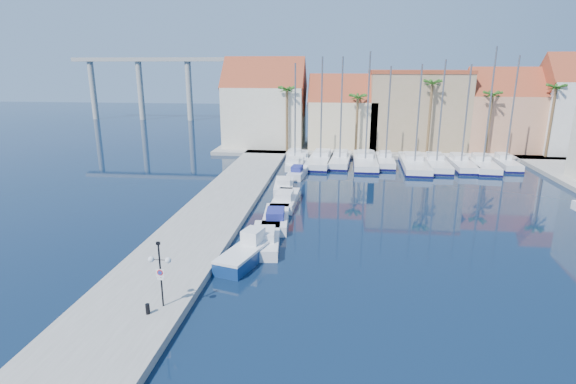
% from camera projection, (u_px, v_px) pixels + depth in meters
% --- Properties ---
extents(ground, '(260.00, 260.00, 0.00)m').
position_uv_depth(ground, '(304.00, 298.00, 25.33)').
color(ground, black).
rests_on(ground, ground).
extents(quay_west, '(6.00, 77.00, 0.50)m').
position_uv_depth(quay_west, '(214.00, 213.00, 39.18)').
color(quay_west, gray).
rests_on(quay_west, ground).
extents(shore_north, '(54.00, 16.00, 0.50)m').
position_uv_depth(shore_north, '(393.00, 148.00, 70.02)').
color(shore_north, gray).
rests_on(shore_north, ground).
extents(lamp_post, '(1.23, 0.33, 3.61)m').
position_uv_depth(lamp_post, '(160.00, 264.00, 22.88)').
color(lamp_post, black).
rests_on(lamp_post, quay_west).
extents(bollard, '(0.22, 0.22, 0.55)m').
position_uv_depth(bollard, '(148.00, 309.00, 22.70)').
color(bollard, black).
rests_on(bollard, quay_west).
extents(fishing_boat, '(3.30, 5.79, 1.92)m').
position_uv_depth(fishing_boat, '(247.00, 252.00, 29.97)').
color(fishing_boat, navy).
rests_on(fishing_boat, ground).
extents(motorboat_west_0, '(2.64, 6.43, 1.40)m').
position_uv_depth(motorboat_west_0, '(265.00, 239.00, 32.60)').
color(motorboat_west_0, white).
rests_on(motorboat_west_0, ground).
extents(motorboat_west_1, '(2.49, 6.39, 1.40)m').
position_uv_depth(motorboat_west_1, '(276.00, 218.00, 37.01)').
color(motorboat_west_1, white).
rests_on(motorboat_west_1, ground).
extents(motorboat_west_2, '(2.16, 6.40, 1.40)m').
position_uv_depth(motorboat_west_2, '(285.00, 199.00, 42.18)').
color(motorboat_west_2, white).
rests_on(motorboat_west_2, ground).
extents(motorboat_west_3, '(2.39, 6.06, 1.40)m').
position_uv_depth(motorboat_west_3, '(284.00, 185.00, 47.15)').
color(motorboat_west_3, white).
rests_on(motorboat_west_3, ground).
extents(motorboat_west_4, '(2.16, 5.29, 1.40)m').
position_uv_depth(motorboat_west_4, '(298.00, 172.00, 52.83)').
color(motorboat_west_4, white).
rests_on(motorboat_west_4, ground).
extents(motorboat_west_5, '(1.99, 5.72, 1.40)m').
position_uv_depth(motorboat_west_5, '(295.00, 164.00, 57.47)').
color(motorboat_west_5, white).
rests_on(motorboat_west_5, ground).
extents(motorboat_west_6, '(2.68, 6.92, 1.40)m').
position_uv_depth(motorboat_west_6, '(300.00, 157.00, 61.65)').
color(motorboat_west_6, white).
rests_on(motorboat_west_6, ground).
extents(sailboat_0, '(2.99, 8.96, 12.95)m').
position_uv_depth(sailboat_0, '(295.00, 158.00, 60.52)').
color(sailboat_0, white).
rests_on(sailboat_0, ground).
extents(sailboat_1, '(3.84, 11.29, 13.73)m').
position_uv_depth(sailboat_1, '(321.00, 159.00, 59.82)').
color(sailboat_1, white).
rests_on(sailboat_1, ground).
extents(sailboat_2, '(3.23, 9.82, 13.74)m').
position_uv_depth(sailboat_2, '(340.00, 159.00, 59.71)').
color(sailboat_2, white).
rests_on(sailboat_2, ground).
extents(sailboat_3, '(3.11, 11.34, 14.33)m').
position_uv_depth(sailboat_3, '(365.00, 161.00, 59.06)').
color(sailboat_3, white).
rests_on(sailboat_3, ground).
extents(sailboat_4, '(2.41, 8.25, 12.60)m').
position_uv_depth(sailboat_4, '(385.00, 160.00, 59.19)').
color(sailboat_4, white).
rests_on(sailboat_4, ground).
extents(sailboat_5, '(3.54, 11.89, 12.83)m').
position_uv_depth(sailboat_5, '(414.00, 163.00, 57.49)').
color(sailboat_5, white).
rests_on(sailboat_5, ground).
extents(sailboat_6, '(3.09, 10.35, 13.36)m').
position_uv_depth(sailboat_6, '(436.00, 163.00, 57.71)').
color(sailboat_6, white).
rests_on(sailboat_6, ground).
extents(sailboat_7, '(2.56, 9.36, 12.82)m').
position_uv_depth(sailboat_7, '(460.00, 163.00, 57.51)').
color(sailboat_7, white).
rests_on(sailboat_7, ground).
extents(sailboat_8, '(3.38, 10.22, 14.84)m').
position_uv_depth(sailboat_8, '(482.00, 163.00, 57.13)').
color(sailboat_8, white).
rests_on(sailboat_8, ground).
extents(sailboat_9, '(2.28, 8.20, 13.84)m').
position_uv_depth(sailboat_9, '(504.00, 162.00, 57.90)').
color(sailboat_9, white).
rests_on(sailboat_9, ground).
extents(building_0, '(12.30, 9.00, 13.50)m').
position_uv_depth(building_0, '(265.00, 106.00, 69.60)').
color(building_0, beige).
rests_on(building_0, shore_north).
extents(building_1, '(10.30, 8.00, 11.00)m').
position_uv_depth(building_1, '(343.00, 115.00, 68.59)').
color(building_1, beige).
rests_on(building_1, shore_north).
extents(building_2, '(14.20, 10.20, 11.50)m').
position_uv_depth(building_2, '(416.00, 109.00, 68.05)').
color(building_2, '#9F8962').
rests_on(building_2, shore_north).
extents(building_3, '(10.30, 8.00, 12.00)m').
position_uv_depth(building_3, '(500.00, 113.00, 65.86)').
color(building_3, tan).
rests_on(building_3, shore_north).
extents(building_4, '(8.30, 8.00, 14.00)m').
position_uv_depth(building_4, '(570.00, 107.00, 63.60)').
color(building_4, silver).
rests_on(building_4, shore_north).
extents(palm_0, '(2.60, 2.60, 10.15)m').
position_uv_depth(palm_0, '(287.00, 92.00, 63.68)').
color(palm_0, brown).
rests_on(palm_0, shore_north).
extents(palm_1, '(2.60, 2.60, 9.15)m').
position_uv_depth(palm_1, '(358.00, 99.00, 62.82)').
color(palm_1, brown).
rests_on(palm_1, shore_north).
extents(palm_2, '(2.60, 2.60, 11.15)m').
position_uv_depth(palm_2, '(432.00, 85.00, 61.18)').
color(palm_2, brown).
rests_on(palm_2, shore_north).
extents(palm_3, '(2.60, 2.60, 9.65)m').
position_uv_depth(palm_3, '(492.00, 96.00, 60.67)').
color(palm_3, brown).
rests_on(palm_3, shore_north).
extents(palm_4, '(2.60, 2.60, 10.65)m').
position_uv_depth(palm_4, '(556.00, 90.00, 59.52)').
color(palm_4, brown).
rests_on(palm_4, shore_north).
extents(viaduct, '(48.00, 2.20, 14.45)m').
position_uv_depth(viaduct, '(167.00, 76.00, 105.30)').
color(viaduct, '#9E9E99').
rests_on(viaduct, ground).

